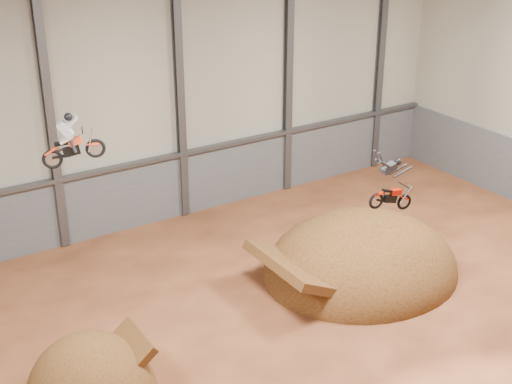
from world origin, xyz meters
The scene contains 10 objects.
back_wall centered at (0.00, 15.00, 7.00)m, with size 40.00×0.10×14.00m, color #A09E8E.
lower_band_back centered at (0.00, 14.90, 1.75)m, with size 39.80×0.18×3.50m, color #595B61.
steel_rail centered at (0.00, 14.75, 3.55)m, with size 39.80×0.35×0.20m, color #47494F.
steel_column_2 centered at (-3.33, 14.80, 7.00)m, with size 0.40×0.36×13.90m, color #47494F.
steel_column_3 centered at (3.33, 14.80, 7.00)m, with size 0.40×0.36×13.90m, color #47494F.
steel_column_4 centered at (10.00, 14.80, 7.00)m, with size 0.40×0.36×13.90m, color #47494F.
steel_column_5 centered at (16.67, 14.80, 7.00)m, with size 0.40×0.36×13.90m, color #47494F.
landing_ramp centered at (7.35, 4.91, 0.00)m, with size 9.35×8.28×5.40m, color #3B210E.
fmx_rider_a centered at (-4.87, 6.55, 8.48)m, with size 2.22×0.85×2.01m, color #E1421F, non-canonical shape.
fmx_rider_b centered at (5.89, 1.92, 5.95)m, with size 2.73×0.78×2.34m, color red, non-canonical shape.
Camera 1 is at (-12.11, -16.71, 16.69)m, focal length 50.00 mm.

